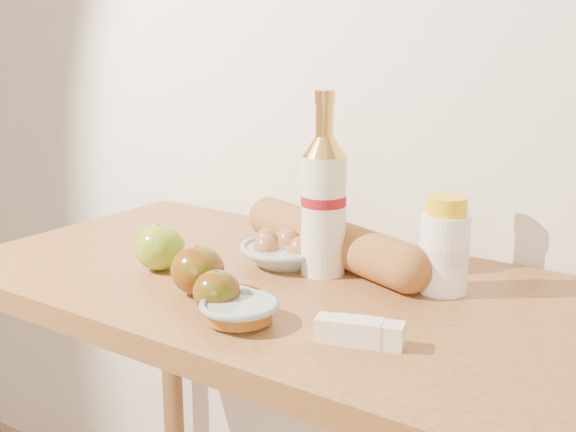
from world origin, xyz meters
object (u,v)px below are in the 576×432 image
(baguette, at_px, (330,240))
(bourbon_bottle, at_px, (324,201))
(table, at_px, (298,351))
(egg_bowl, at_px, (285,251))
(cream_bottle, at_px, (444,248))

(baguette, bearing_deg, bourbon_bottle, -48.71)
(table, relative_size, bourbon_bottle, 3.86)
(bourbon_bottle, bearing_deg, egg_bowl, -179.13)
(bourbon_bottle, height_order, cream_bottle, bourbon_bottle)
(baguette, bearing_deg, table, -61.99)
(egg_bowl, bearing_deg, baguette, 45.24)
(bourbon_bottle, bearing_deg, table, -91.16)
(table, xyz_separation_m, baguette, (-0.02, 0.13, 0.16))
(table, distance_m, bourbon_bottle, 0.26)
(bourbon_bottle, xyz_separation_m, egg_bowl, (-0.08, 0.01, -0.10))
(cream_bottle, bearing_deg, bourbon_bottle, 176.58)
(cream_bottle, distance_m, egg_bowl, 0.29)
(cream_bottle, height_order, baguette, cream_bottle)
(table, xyz_separation_m, bourbon_bottle, (0.01, 0.06, 0.25))
(bourbon_bottle, relative_size, egg_bowl, 1.45)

